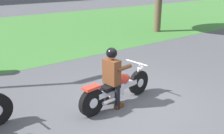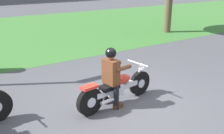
# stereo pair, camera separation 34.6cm
# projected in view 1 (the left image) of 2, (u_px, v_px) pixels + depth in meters

# --- Properties ---
(ground) EXTENTS (120.00, 120.00, 0.00)m
(ground) POSITION_uv_depth(u_px,v_px,m) (133.00, 106.00, 5.90)
(ground) COLOR #4C4C51
(grass_verge) EXTENTS (60.00, 12.00, 0.01)m
(grass_verge) POSITION_uv_depth(u_px,v_px,m) (7.00, 34.00, 13.38)
(grass_verge) COLOR #3D7533
(grass_verge) RESTS_ON ground
(motorcycle_lead) EXTENTS (2.15, 0.68, 0.87)m
(motorcycle_lead) POSITION_uv_depth(u_px,v_px,m) (117.00, 88.00, 5.90)
(motorcycle_lead) COLOR black
(motorcycle_lead) RESTS_ON ground
(rider_lead) EXTENTS (0.59, 0.51, 1.39)m
(rider_lead) POSITION_uv_depth(u_px,v_px,m) (112.00, 73.00, 5.65)
(rider_lead) COLOR black
(rider_lead) RESTS_ON ground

